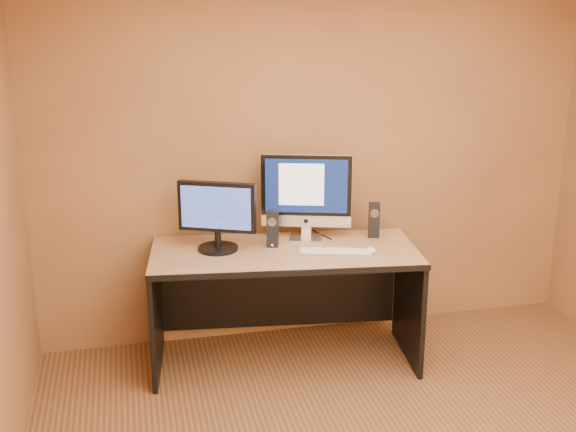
{
  "coord_description": "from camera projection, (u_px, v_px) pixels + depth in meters",
  "views": [
    {
      "loc": [
        -1.33,
        -2.89,
        2.4
      ],
      "look_at": [
        -0.34,
        1.41,
        1.08
      ],
      "focal_mm": 45.0,
      "sensor_mm": 36.0,
      "label": 1
    }
  ],
  "objects": [
    {
      "name": "imac",
      "position": [
        306.0,
        197.0,
        4.92
      ],
      "size": [
        0.67,
        0.4,
        0.6
      ],
      "primitive_type": null,
      "rotation": [
        0.0,
        0.0,
        -0.3
      ],
      "color": "silver",
      "rests_on": "desk"
    },
    {
      "name": "cable_a",
      "position": [
        322.0,
        235.0,
        5.07
      ],
      "size": [
        0.08,
        0.23,
        0.01
      ],
      "primitive_type": "cylinder",
      "rotation": [
        1.57,
        0.0,
        0.31
      ],
      "color": "black",
      "rests_on": "desk"
    },
    {
      "name": "cable_b",
      "position": [
        298.0,
        235.0,
        5.06
      ],
      "size": [
        0.09,
        0.18,
        0.01
      ],
      "primitive_type": "cylinder",
      "rotation": [
        1.57,
        0.0,
        -0.42
      ],
      "color": "black",
      "rests_on": "desk"
    },
    {
      "name": "keyboard",
      "position": [
        335.0,
        251.0,
        4.72
      ],
      "size": [
        0.49,
        0.25,
        0.02
      ],
      "primitive_type": "cube",
      "rotation": [
        0.0,
        0.0,
        -0.28
      ],
      "color": "silver",
      "rests_on": "desk"
    },
    {
      "name": "second_monitor",
      "position": [
        217.0,
        216.0,
        4.71
      ],
      "size": [
        0.59,
        0.46,
        0.46
      ],
      "primitive_type": null,
      "rotation": [
        0.0,
        0.0,
        -0.42
      ],
      "color": "black",
      "rests_on": "desk"
    },
    {
      "name": "mouse",
      "position": [
        371.0,
        250.0,
        4.72
      ],
      "size": [
        0.08,
        0.12,
        0.04
      ],
      "primitive_type": "ellipsoid",
      "rotation": [
        0.0,
        0.0,
        -0.2
      ],
      "color": "white",
      "rests_on": "desk"
    },
    {
      "name": "speaker_right",
      "position": [
        374.0,
        220.0,
        5.01
      ],
      "size": [
        0.09,
        0.1,
        0.24
      ],
      "primitive_type": null,
      "rotation": [
        0.0,
        0.0,
        -0.29
      ],
      "color": "black",
      "rests_on": "desk"
    },
    {
      "name": "desk",
      "position": [
        285.0,
        307.0,
        4.88
      ],
      "size": [
        1.84,
        0.97,
        0.81
      ],
      "primitive_type": null,
      "rotation": [
        0.0,
        0.0,
        -0.12
      ],
      "color": "tan",
      "rests_on": "ground"
    },
    {
      "name": "walls",
      "position": [
        429.0,
        251.0,
        3.3
      ],
      "size": [
        4.0,
        4.0,
        2.6
      ],
      "primitive_type": null,
      "color": "olive",
      "rests_on": "ground"
    },
    {
      "name": "speaker_left",
      "position": [
        273.0,
        229.0,
        4.82
      ],
      "size": [
        0.09,
        0.1,
        0.24
      ],
      "primitive_type": null,
      "rotation": [
        0.0,
        0.0,
        -0.3
      ],
      "color": "black",
      "rests_on": "desk"
    }
  ]
}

